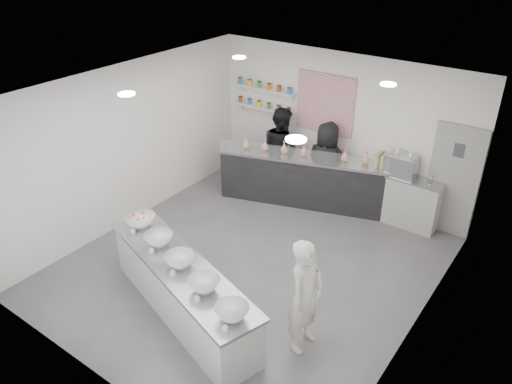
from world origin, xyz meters
TOP-DOWN VIEW (x-y plane):
  - floor at (0.00, 0.00)m, footprint 6.00×6.00m
  - ceiling at (0.00, 0.00)m, footprint 6.00×6.00m
  - back_wall at (0.00, 3.00)m, footprint 5.50×0.00m
  - left_wall at (-2.75, 0.00)m, footprint 0.00×6.00m
  - right_wall at (2.75, 0.00)m, footprint 0.00×6.00m
  - back_door at (2.30, 2.97)m, footprint 0.88×0.04m
  - pattern_panel at (-0.35, 2.98)m, footprint 1.25×0.03m
  - jar_shelf_lower at (-1.75, 2.90)m, footprint 1.45×0.22m
  - jar_shelf_upper at (-1.75, 2.90)m, footprint 1.45×0.22m
  - preserve_jars at (-1.75, 2.88)m, footprint 1.45×0.10m
  - downlight_0 at (-1.40, -1.00)m, footprint 0.24×0.24m
  - downlight_1 at (1.40, -1.00)m, footprint 0.24×0.24m
  - downlight_2 at (-1.40, 1.60)m, footprint 0.24×0.24m
  - downlight_3 at (1.40, 1.60)m, footprint 0.24×0.24m
  - prep_counter at (-0.10, -1.51)m, footprint 3.26×1.66m
  - back_bar at (-0.41, 2.35)m, footprint 3.38×1.63m
  - sneeze_guard at (-0.32, 2.07)m, footprint 3.15×1.04m
  - espresso_ledge at (1.55, 2.78)m, footprint 1.31×0.42m
  - espresso_machine at (1.42, 2.78)m, footprint 0.53×0.36m
  - cup_stacks at (1.00, 2.78)m, footprint 0.24×0.24m
  - prep_bowls at (-0.10, -1.51)m, footprint 3.05×1.43m
  - label_cards at (0.06, -2.02)m, footprint 2.66×0.04m
  - cookie_bags at (-0.41, 2.35)m, footprint 2.46×0.93m
  - woman_prep at (1.64, -1.00)m, footprint 0.40×0.61m
  - staff_left at (-1.10, 2.60)m, footprint 1.09×0.98m
  - staff_right at (-0.04, 2.60)m, footprint 0.92×0.67m

SIDE VIEW (x-z plane):
  - floor at x=0.00m, z-range 0.00..0.00m
  - prep_counter at x=-0.10m, z-range 0.00..0.87m
  - espresso_ledge at x=1.55m, z-range 0.00..0.98m
  - back_bar at x=-0.41m, z-range 0.00..1.04m
  - woman_prep at x=1.64m, z-range 0.00..1.67m
  - staff_right at x=-0.04m, z-range 0.00..1.73m
  - label_cards at x=0.06m, z-range 0.87..0.94m
  - staff_left at x=-1.10m, z-range 0.00..1.83m
  - prep_bowls at x=-0.10m, z-range 0.87..1.04m
  - back_door at x=2.30m, z-range 0.00..2.10m
  - cup_stacks at x=1.00m, z-range 0.98..1.29m
  - cookie_bags at x=-0.41m, z-range 1.04..1.30m
  - espresso_machine at x=1.42m, z-range 0.98..1.38m
  - sneeze_guard at x=-0.32m, z-range 1.04..1.32m
  - back_wall at x=0.00m, z-range -1.25..4.25m
  - left_wall at x=-2.75m, z-range -1.50..4.50m
  - right_wall at x=2.75m, z-range -1.50..4.50m
  - jar_shelf_lower at x=-1.75m, z-range 1.58..1.62m
  - preserve_jars at x=-1.75m, z-range 1.60..2.16m
  - pattern_panel at x=-0.35m, z-range 1.35..2.55m
  - jar_shelf_upper at x=-1.75m, z-range 2.00..2.04m
  - downlight_0 at x=-1.40m, z-range 2.97..2.99m
  - downlight_1 at x=1.40m, z-range 2.97..2.99m
  - downlight_2 at x=-1.40m, z-range 2.97..2.99m
  - downlight_3 at x=1.40m, z-range 2.97..2.99m
  - ceiling at x=0.00m, z-range 3.00..3.00m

